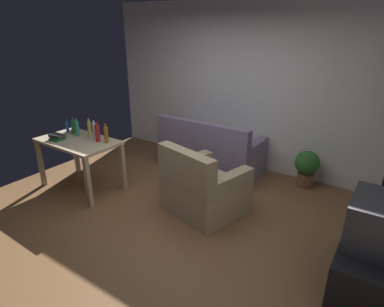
# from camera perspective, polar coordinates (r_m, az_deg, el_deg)

# --- Properties ---
(ground_plane) EXTENTS (5.20, 4.40, 0.02)m
(ground_plane) POSITION_cam_1_polar(r_m,az_deg,el_deg) (4.22, -5.01, -11.48)
(ground_plane) COLOR brown
(wall_rear) EXTENTS (5.20, 0.10, 2.70)m
(wall_rear) POSITION_cam_1_polar(r_m,az_deg,el_deg) (5.49, 9.23, 11.56)
(wall_rear) COLOR white
(wall_rear) RESTS_ON ground_plane
(couch) EXTENTS (1.64, 0.84, 0.92)m
(couch) POSITION_cam_1_polar(r_m,az_deg,el_deg) (5.38, 3.13, 0.02)
(couch) COLOR gray
(couch) RESTS_ON ground_plane
(tv_stand) EXTENTS (0.44, 1.10, 0.48)m
(tv_stand) POSITION_cam_1_polar(r_m,az_deg,el_deg) (3.53, 28.14, -16.81)
(tv_stand) COLOR black
(tv_stand) RESTS_ON ground_plane
(tv) EXTENTS (0.41, 0.60, 0.44)m
(tv) POSITION_cam_1_polar(r_m,az_deg,el_deg) (3.29, 29.62, -10.43)
(tv) COLOR #2D2D33
(tv) RESTS_ON tv_stand
(desk) EXTENTS (1.22, 0.73, 0.76)m
(desk) POSITION_cam_1_polar(r_m,az_deg,el_deg) (4.96, -19.45, 1.09)
(desk) COLOR #C6B28E
(desk) RESTS_ON ground_plane
(potted_plant) EXTENTS (0.36, 0.36, 0.57)m
(potted_plant) POSITION_cam_1_polar(r_m,az_deg,el_deg) (5.12, 19.69, -2.17)
(potted_plant) COLOR brown
(potted_plant) RESTS_ON ground_plane
(armchair) EXTENTS (1.08, 1.03, 0.92)m
(armchair) POSITION_cam_1_polar(r_m,az_deg,el_deg) (4.20, 1.84, -6.29)
(armchair) COLOR tan
(armchair) RESTS_ON ground_plane
(bottle_blue) EXTENTS (0.05, 0.05, 0.21)m
(bottle_blue) POSITION_cam_1_polar(r_m,az_deg,el_deg) (5.35, -21.26, 4.55)
(bottle_blue) COLOR #2347A3
(bottle_blue) RESTS_ON desk
(bottle_green) EXTENTS (0.07, 0.07, 0.25)m
(bottle_green) POSITION_cam_1_polar(r_m,az_deg,el_deg) (5.23, -20.30, 4.57)
(bottle_green) COLOR #1E722D
(bottle_green) RESTS_ON desk
(bottle_tall) EXTENTS (0.06, 0.06, 0.26)m
(bottle_tall) POSITION_cam_1_polar(r_m,az_deg,el_deg) (5.09, -19.71, 4.25)
(bottle_tall) COLOR teal
(bottle_tall) RESTS_ON desk
(bottle_squat) EXTENTS (0.05, 0.05, 0.27)m
(bottle_squat) POSITION_cam_1_polar(r_m,az_deg,el_deg) (5.00, -17.75, 4.25)
(bottle_squat) COLOR #BCB24C
(bottle_squat) RESTS_ON desk
(bottle_clear) EXTENTS (0.05, 0.05, 0.28)m
(bottle_clear) POSITION_cam_1_polar(r_m,az_deg,el_deg) (4.86, -16.92, 3.90)
(bottle_clear) COLOR silver
(bottle_clear) RESTS_ON desk
(bottle_red) EXTENTS (0.07, 0.07, 0.28)m
(bottle_red) POSITION_cam_1_polar(r_m,az_deg,el_deg) (4.73, -16.44, 3.50)
(bottle_red) COLOR #AD2323
(bottle_red) RESTS_ON desk
(bottle_amber) EXTENTS (0.06, 0.06, 0.27)m
(bottle_amber) POSITION_cam_1_polar(r_m,az_deg,el_deg) (4.64, -14.99, 3.25)
(bottle_amber) COLOR #9E6019
(bottle_amber) RESTS_ON desk
(book_stack) EXTENTS (0.23, 0.18, 0.09)m
(book_stack) POSITION_cam_1_polar(r_m,az_deg,el_deg) (5.02, -22.80, 2.70)
(book_stack) COLOR #236B33
(book_stack) RESTS_ON desk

